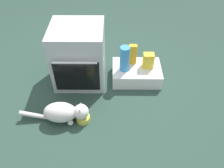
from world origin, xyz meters
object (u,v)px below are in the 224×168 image
(oven, at_px, (79,55))
(water_bottle, at_px, (125,59))
(pantry_cabinet, at_px, (136,73))
(juice_carton, at_px, (133,54))
(food_bowl, at_px, (83,118))
(cat, at_px, (64,112))
(snack_bag, at_px, (148,61))

(oven, bearing_deg, water_bottle, -3.14)
(pantry_cabinet, bearing_deg, oven, -179.78)
(pantry_cabinet, xyz_separation_m, juice_carton, (-0.05, 0.10, 0.20))
(food_bowl, xyz_separation_m, cat, (-0.18, 0.00, 0.08))
(snack_bag, bearing_deg, juice_carton, 155.18)
(snack_bag, height_order, water_bottle, water_bottle)
(oven, height_order, food_bowl, oven)
(oven, xyz_separation_m, food_bowl, (0.08, -0.63, -0.30))
(oven, bearing_deg, snack_bag, 1.33)
(food_bowl, relative_size, snack_bag, 0.77)
(oven, xyz_separation_m, juice_carton, (0.61, 0.10, -0.05))
(pantry_cabinet, relative_size, juice_carton, 2.34)
(food_bowl, relative_size, cat, 0.20)
(pantry_cabinet, distance_m, cat, 0.98)
(food_bowl, xyz_separation_m, snack_bag, (0.70, 0.65, 0.22))
(pantry_cabinet, xyz_separation_m, water_bottle, (-0.15, -0.03, 0.23))
(pantry_cabinet, distance_m, food_bowl, 0.86)
(juice_carton, xyz_separation_m, water_bottle, (-0.10, -0.13, 0.03))
(food_bowl, relative_size, water_bottle, 0.46)
(pantry_cabinet, height_order, water_bottle, water_bottle)
(oven, height_order, cat, oven)
(pantry_cabinet, bearing_deg, food_bowl, -131.95)
(snack_bag, relative_size, water_bottle, 0.60)
(water_bottle, bearing_deg, juice_carton, 52.53)
(oven, relative_size, food_bowl, 4.93)
(oven, bearing_deg, cat, -98.64)
(snack_bag, bearing_deg, oven, -178.67)
(pantry_cabinet, distance_m, snack_bag, 0.21)
(oven, xyz_separation_m, pantry_cabinet, (0.66, 0.00, -0.26))
(cat, bearing_deg, pantry_cabinet, 41.29)
(pantry_cabinet, xyz_separation_m, food_bowl, (-0.57, -0.64, -0.05))
(cat, xyz_separation_m, juice_carton, (0.70, 0.73, 0.17))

